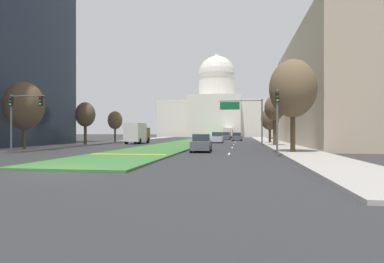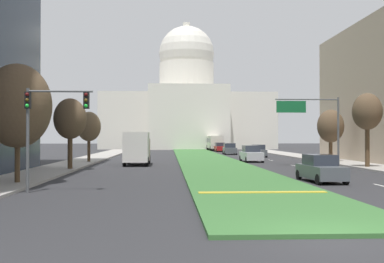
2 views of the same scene
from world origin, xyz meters
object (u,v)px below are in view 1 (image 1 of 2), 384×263
Objects in this scene: city_bus at (228,132)px; overhead_guide_sign at (245,112)px; capitol_building at (217,110)px; street_tree_left_far at (115,120)px; traffic_light_near_left at (20,110)px; sedan_distant at (237,137)px; sedan_lead_stopped at (201,143)px; traffic_light_near_right at (277,114)px; street_tree_right_mid at (275,108)px; street_tree_right_far at (270,119)px; street_tree_left_mid at (85,115)px; box_truck_delivery at (137,133)px; sedan_far_horizon at (226,136)px; sedan_very_far at (228,135)px; street_tree_right_near at (293,89)px; sedan_midblock at (217,138)px; street_tree_left_near at (24,106)px.

overhead_guide_sign is at bearing -85.17° from city_bus.
city_bus is at bearing -75.22° from capitol_building.
traffic_light_near_left is at bearing -85.23° from street_tree_left_far.
traffic_light_near_left reaches higher than sedan_distant.
sedan_lead_stopped is (-4.39, -15.51, -3.88)m from overhead_guide_sign.
sedan_lead_stopped is at bearing 142.07° from traffic_light_near_right.
street_tree_right_mid is 1.15× the size of street_tree_right_far.
sedan_lead_stopped is 0.41× the size of city_bus.
capitol_building is 3.59× the size of city_bus.
street_tree_left_far is (-12.84, -64.03, -5.85)m from capitol_building.
traffic_light_near_left is 15.90m from street_tree_left_mid.
sedan_lead_stopped is at bearing -51.25° from street_tree_left_far.
street_tree_right_mid reaches higher than traffic_light_near_right.
traffic_light_near_left is 0.80× the size of overhead_guide_sign.
box_truck_delivery is at bearing 54.70° from street_tree_left_mid.
sedan_far_horizon is 1.00× the size of sedan_very_far.
street_tree_right_near is at bearing -42.99° from box_truck_delivery.
traffic_light_near_right is 1.12× the size of sedan_midblock.
traffic_light_near_left reaches higher than city_bus.
street_tree_left_near is 1.06× the size of street_tree_right_mid.
traffic_light_near_left is 4.93m from street_tree_left_near.
street_tree_right_near reaches higher than traffic_light_near_left.
street_tree_right_far is at bearing 41.53° from street_tree_left_near.
street_tree_right_near is 1.53× the size of street_tree_left_far.
street_tree_right_mid is 14.69m from sedan_midblock.
street_tree_right_mid is at bearing -15.81° from box_truck_delivery.
capitol_building reaches higher than street_tree_left_far.
overhead_guide_sign is at bearing -119.37° from street_tree_right_far.
traffic_light_near_right is 36.45m from street_tree_left_far.
street_tree_left_near is 1.64× the size of sedan_distant.
street_tree_right_near is at bearing -41.98° from street_tree_left_far.
overhead_guide_sign is 52.27m from city_bus.
street_tree_right_mid is 1.46× the size of sedan_lead_stopped.
street_tree_left_mid is 32.62m from sedan_distant.
box_truck_delivery is (5.35, -4.14, -2.15)m from street_tree_left_far.
street_tree_left_near reaches higher than city_bus.
capitol_building reaches higher than box_truck_delivery.
box_truck_delivery is at bearing 73.12° from street_tree_left_near.
street_tree_right_mid is at bearing 56.42° from sedan_lead_stopped.
sedan_distant is at bearing 98.01° from street_tree_right_near.
street_tree_left_mid is 1.33× the size of sedan_far_horizon.
overhead_guide_sign is at bearing -8.33° from box_truck_delivery.
street_tree_left_far is 28.52m from sedan_lead_stopped.
sedan_lead_stopped is 23.61m from sedan_midblock.
street_tree_right_mid is at bearing 90.77° from street_tree_right_near.
capitol_building reaches higher than sedan_far_horizon.
city_bus is (0.19, 43.91, 0.92)m from sedan_midblock.
sedan_very_far is at bearing 95.64° from traffic_light_near_right.
traffic_light_near_right reaches higher than sedan_distant.
street_tree_left_near is 1.29× the size of street_tree_left_far.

